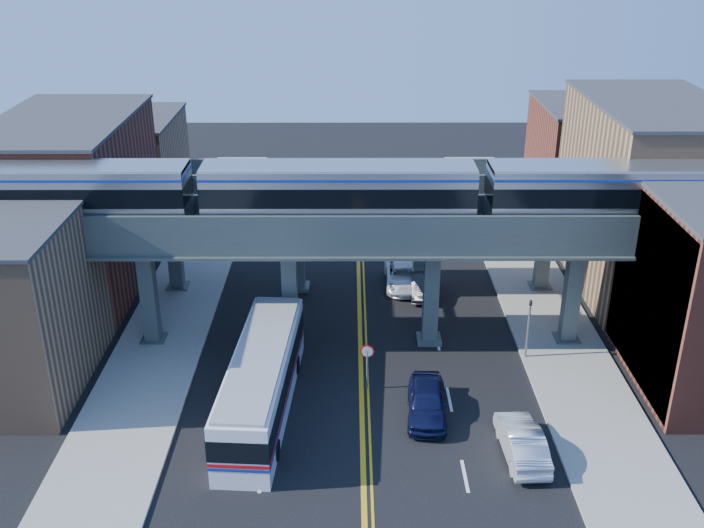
{
  "coord_description": "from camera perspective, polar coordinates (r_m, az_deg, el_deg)",
  "views": [
    {
      "loc": [
        -0.57,
        -31.76,
        22.8
      ],
      "look_at": [
        -0.48,
        7.49,
        5.15
      ],
      "focal_mm": 40.0,
      "sensor_mm": 36.0,
      "label": 1
    }
  ],
  "objects": [
    {
      "name": "car_lane_b",
      "position": [
        51.3,
        5.19,
        -1.39
      ],
      "size": [
        1.74,
        4.43,
        1.44
      ],
      "primitive_type": "imported",
      "rotation": [
        0.0,
        0.0,
        -0.05
      ],
      "color": "#303033",
      "rests_on": "ground"
    },
    {
      "name": "sidewalk_west",
      "position": [
        48.78,
        -13.1,
        -4.24
      ],
      "size": [
        5.0,
        70.0,
        0.16
      ],
      "primitive_type": "cube",
      "color": "gray",
      "rests_on": "ground"
    },
    {
      "name": "elevated_viaduct_far",
      "position": [
        49.53,
        0.54,
        4.96
      ],
      "size": [
        52.0,
        3.6,
        7.4
      ],
      "color": "#45504D",
      "rests_on": "ground"
    },
    {
      "name": "car_lane_a",
      "position": [
        39.32,
        5.46,
        -9.92
      ],
      "size": [
        2.26,
        4.88,
        1.62
      ],
      "primitive_type": "imported",
      "rotation": [
        0.0,
        0.0,
        -0.07
      ],
      "color": "#0E1133",
      "rests_on": "ground"
    },
    {
      "name": "car_lane_c",
      "position": [
        52.2,
        3.75,
        -0.87
      ],
      "size": [
        2.41,
        5.16,
        1.43
      ],
      "primitive_type": "imported",
      "rotation": [
        0.0,
        0.0,
        0.01
      ],
      "color": "white",
      "rests_on": "ground"
    },
    {
      "name": "building_west_a",
      "position": [
        43.99,
        -24.2,
        -2.66
      ],
      "size": [
        8.0,
        10.0,
        9.0
      ],
      "primitive_type": "cube",
      "color": "#896647",
      "rests_on": "ground"
    },
    {
      "name": "stop_sign",
      "position": [
        40.64,
        1.12,
        -6.97
      ],
      "size": [
        0.76,
        0.09,
        2.63
      ],
      "color": "slate",
      "rests_on": "ground"
    },
    {
      "name": "sidewalk_east",
      "position": [
        49.05,
        14.17,
        -4.19
      ],
      "size": [
        5.0,
        70.0,
        0.16
      ],
      "primitive_type": "cube",
      "color": "gray",
      "rests_on": "ground"
    },
    {
      "name": "building_west_b",
      "position": [
        53.87,
        -19.62,
        4.03
      ],
      "size": [
        8.0,
        14.0,
        11.0
      ],
      "primitive_type": "cube",
      "color": "brown",
      "rests_on": "ground"
    },
    {
      "name": "ground",
      "position": [
        39.1,
        0.74,
        -11.46
      ],
      "size": [
        120.0,
        120.0,
        0.0
      ],
      "primitive_type": "plane",
      "color": "black",
      "rests_on": "ground"
    },
    {
      "name": "building_west_c",
      "position": [
        66.08,
        -15.98,
        6.74
      ],
      "size": [
        8.0,
        10.0,
        8.0
      ],
      "primitive_type": "cube",
      "color": "#896647",
      "rests_on": "ground"
    },
    {
      "name": "car_lane_d",
      "position": [
        60.52,
        2.48,
        2.8
      ],
      "size": [
        2.31,
        5.15,
        1.46
      ],
      "primitive_type": "imported",
      "rotation": [
        0.0,
        0.0,
        0.05
      ],
      "color": "#BBBBC0",
      "rests_on": "ground"
    },
    {
      "name": "car_parked_curb",
      "position": [
        37.41,
        12.26,
        -12.51
      ],
      "size": [
        1.86,
        4.78,
        1.55
      ],
      "primitive_type": "imported",
      "rotation": [
        0.0,
        0.0,
        3.19
      ],
      "color": "#B9BABE",
      "rests_on": "ground"
    },
    {
      "name": "transit_train",
      "position": [
        42.03,
        -0.99,
        5.3
      ],
      "size": [
        45.09,
        2.82,
        3.29
      ],
      "color": "black",
      "rests_on": "elevated_viaduct_near"
    },
    {
      "name": "traffic_signal",
      "position": [
        44.06,
        12.73,
        -4.17
      ],
      "size": [
        0.15,
        0.18,
        4.1
      ],
      "color": "slate",
      "rests_on": "ground"
    },
    {
      "name": "transit_bus",
      "position": [
        39.39,
        -6.58,
        -8.49
      ],
      "size": [
        3.48,
        12.42,
        3.16
      ],
      "rotation": [
        0.0,
        0.0,
        1.51
      ],
      "color": "white",
      "rests_on": "ground"
    },
    {
      "name": "building_east_b",
      "position": [
        54.1,
        20.58,
        4.54
      ],
      "size": [
        8.0,
        14.0,
        12.0
      ],
      "primitive_type": "cube",
      "color": "#896647",
      "rests_on": "ground"
    },
    {
      "name": "building_east_c",
      "position": [
        66.26,
        16.74,
        7.15
      ],
      "size": [
        8.0,
        10.0,
        9.0
      ],
      "primitive_type": "cube",
      "color": "brown",
      "rests_on": "ground"
    },
    {
      "name": "mural_panel",
      "position": [
        42.81,
        20.58,
        -2.39
      ],
      "size": [
        0.1,
        9.5,
        9.5
      ],
      "primitive_type": "cube",
      "color": "#2AAEB7",
      "rests_on": "ground"
    },
    {
      "name": "elevated_viaduct_near",
      "position": [
        42.98,
        0.64,
        1.88
      ],
      "size": [
        52.0,
        3.6,
        7.4
      ],
      "color": "#45504D",
      "rests_on": "ground"
    }
  ]
}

